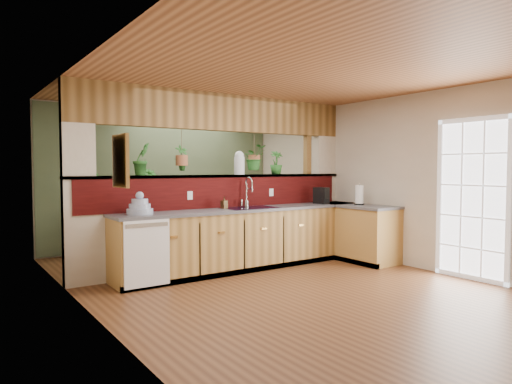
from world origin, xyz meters
TOP-DOWN VIEW (x-y plane):
  - ground at (0.00, 0.00)m, footprint 4.60×7.00m
  - ceiling at (0.00, 0.00)m, footprint 4.60×7.00m
  - wall_back at (0.00, 3.50)m, footprint 4.60×0.02m
  - wall_left at (-2.30, 0.00)m, footprint 0.02×7.00m
  - wall_right at (2.30, 0.00)m, footprint 0.02×7.00m
  - pass_through_partition at (0.03, 1.35)m, footprint 4.60×0.21m
  - pass_through_ledge at (0.00, 1.35)m, footprint 4.60×0.21m
  - header_beam at (0.00, 1.35)m, footprint 4.60×0.15m
  - sage_backwall at (0.00, 3.48)m, footprint 4.55×0.02m
  - countertop at (0.84, 0.87)m, footprint 4.14×1.52m
  - dishwasher at (-1.48, 0.66)m, footprint 0.58×0.03m
  - navy_sink at (0.25, 0.98)m, footprint 0.82×0.50m
  - french_door at (2.27, -1.30)m, footprint 0.06×1.02m
  - framed_print at (-2.27, -0.80)m, footprint 0.04×0.35m
  - faucet at (0.31, 1.13)m, footprint 0.20×0.20m
  - dish_stack at (-1.44, 0.99)m, footprint 0.33×0.33m
  - soap_dispenser at (-0.14, 1.08)m, footprint 0.09×0.09m
  - coffee_maker at (1.66, 0.94)m, footprint 0.15×0.24m
  - paper_towel at (2.00, 0.43)m, footprint 0.16×0.16m
  - glass_jar at (0.30, 1.35)m, footprint 0.16×0.16m
  - ledge_plant_left at (-1.27, 1.35)m, footprint 0.30×0.27m
  - ledge_plant_right at (1.02, 1.35)m, footprint 0.25×0.25m
  - hanging_plant_a at (-0.68, 1.35)m, footprint 0.21×0.17m
  - hanging_plant_b at (0.58, 1.35)m, footprint 0.37×0.33m
  - shelving_console at (-0.86, 3.25)m, footprint 1.44×0.43m
  - shelf_plant_a at (-1.36, 3.25)m, footprint 0.26×0.21m
  - shelf_plant_b at (-0.42, 3.25)m, footprint 0.28×0.28m
  - floor_plant at (1.07, 2.69)m, footprint 0.66×0.57m

SIDE VIEW (x-z plane):
  - ground at x=0.00m, z-range -0.01..0.01m
  - floor_plant at x=1.07m, z-range 0.00..0.71m
  - countertop at x=0.84m, z-range 0.00..0.90m
  - dishwasher at x=-1.48m, z-range 0.05..0.87m
  - shelving_console at x=-0.86m, z-range 0.02..0.98m
  - navy_sink at x=0.25m, z-range 0.73..0.91m
  - soap_dispenser at x=-0.14m, z-range 0.90..1.08m
  - dish_stack at x=-1.44m, z-range 0.84..1.14m
  - coffee_maker at x=1.66m, z-range 0.89..1.16m
  - french_door at x=2.27m, z-range -0.03..2.13m
  - paper_towel at x=2.00m, z-range 0.88..1.22m
  - faucet at x=0.31m, z-range 0.92..1.38m
  - pass_through_partition at x=0.03m, z-range -0.11..2.49m
  - shelf_plant_a at x=-1.36m, z-range 0.98..1.42m
  - shelf_plant_b at x=-0.42m, z-range 0.98..1.48m
  - wall_back at x=0.00m, z-range 0.00..2.60m
  - wall_left at x=-2.30m, z-range 0.00..2.60m
  - wall_right at x=2.30m, z-range 0.00..2.60m
  - sage_backwall at x=0.00m, z-range 0.02..2.58m
  - pass_through_ledge at x=0.00m, z-range 1.35..1.39m
  - framed_print at x=-2.27m, z-range 1.32..1.78m
  - glass_jar at x=0.30m, z-range 1.39..1.75m
  - ledge_plant_right at x=1.02m, z-range 1.39..1.77m
  - ledge_plant_left at x=-1.27m, z-range 1.39..1.84m
  - hanging_plant_a at x=-0.68m, z-range 1.49..2.02m
  - hanging_plant_b at x=0.58m, z-range 1.57..2.09m
  - header_beam at x=0.00m, z-range 2.05..2.60m
  - ceiling at x=0.00m, z-range 2.60..2.60m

